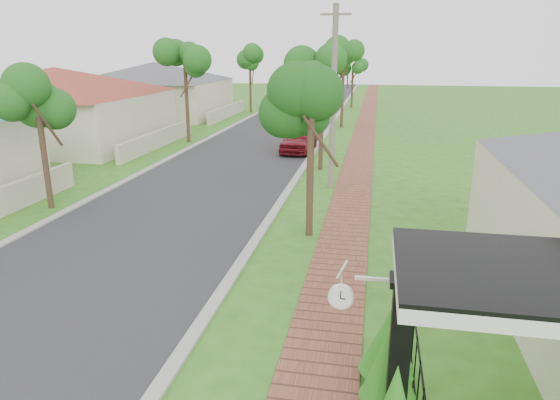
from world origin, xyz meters
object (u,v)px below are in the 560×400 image
Objects in this scene: porch_post at (398,364)px; station_clock at (344,295)px; near_tree at (311,112)px; utility_pole at (333,98)px; parked_car_white at (311,116)px; parked_car_red at (299,139)px.

porch_post is 1.26m from station_clock.
utility_pole is at bearing 88.68° from near_tree.
utility_pole is (0.13, 5.81, -0.13)m from near_tree.
utility_pole reaches higher than station_clock.
parked_car_white is at bearing 99.73° from porch_post.
parked_car_white is 4.45× the size of station_clock.
near_tree reaches higher than parked_car_red.
station_clock is (1.53, -7.60, -1.87)m from near_tree.
parked_car_white is at bearing 98.31° from station_clock.
near_tree reaches higher than station_clock.
utility_pole reaches higher than porch_post.
porch_post is at bearing -80.74° from utility_pole.
parked_car_white is 0.64× the size of utility_pole.
near_tree is (-2.38, 8.00, 2.70)m from porch_post.
utility_pole reaches higher than near_tree.
near_tree is at bearing 106.59° from porch_post.
parked_car_white is at bearing 97.31° from near_tree.
parked_car_white is (-0.63, 10.24, 0.05)m from parked_car_red.
near_tree is (2.38, -13.23, 3.10)m from parked_car_red.
parked_car_white is at bearing 100.10° from utility_pole.
parked_car_red is at bearing 100.20° from near_tree.
parked_car_red is 21.23m from station_clock.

